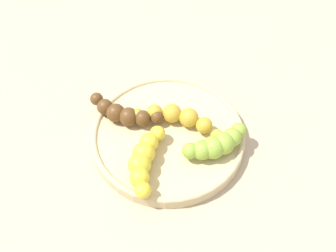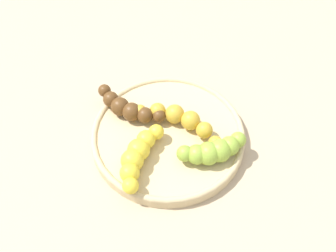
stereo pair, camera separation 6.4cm
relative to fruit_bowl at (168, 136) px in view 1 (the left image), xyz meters
The scene contains 6 objects.
ground_plane 0.01m from the fruit_bowl, ahead, with size 2.40×2.40×0.00m, color tan.
fruit_bowl is the anchor object (origin of this frame).
banana_spotted 0.03m from the fruit_bowl, 99.40° to the right, with size 0.15×0.07×0.03m.
banana_overripe 0.08m from the fruit_bowl, 13.64° to the left, with size 0.13×0.06×0.03m.
banana_yellow 0.08m from the fruit_bowl, 95.25° to the left, with size 0.07×0.12×0.04m.
banana_green 0.09m from the fruit_bowl, 168.75° to the right, with size 0.07×0.10×0.04m.
Camera 1 is at (-0.23, 0.32, 0.55)m, focal length 43.39 mm.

